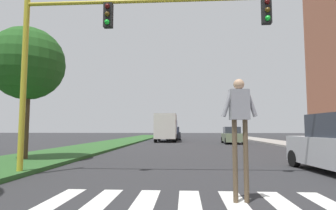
{
  "coord_description": "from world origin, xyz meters",
  "views": [
    {
      "loc": [
        -0.98,
        0.86,
        1.46
      ],
      "look_at": [
        -1.75,
        13.14,
        2.53
      ],
      "focal_mm": 29.48,
      "sensor_mm": 36.0,
      "label": 1
    }
  ],
  "objects_px": {
    "sedan_distant": "(173,134)",
    "sedan_far_horizon": "(169,133)",
    "pedestrian_performer": "(240,119)",
    "truck_box_delivery": "(166,127)",
    "traffic_light_gantry": "(107,38)",
    "tree_mid": "(27,64)",
    "sedan_midblock": "(232,136)"
  },
  "relations": [
    {
      "from": "tree_mid",
      "to": "sedan_midblock",
      "type": "height_order",
      "value": "tree_mid"
    },
    {
      "from": "sedan_midblock",
      "to": "pedestrian_performer",
      "type": "bearing_deg",
      "value": -99.07
    },
    {
      "from": "traffic_light_gantry",
      "to": "sedan_far_horizon",
      "type": "xyz_separation_m",
      "value": [
        -0.25,
        38.12,
        -3.56
      ]
    },
    {
      "from": "pedestrian_performer",
      "to": "truck_box_delivery",
      "type": "distance_m",
      "value": 26.19
    },
    {
      "from": "tree_mid",
      "to": "traffic_light_gantry",
      "type": "bearing_deg",
      "value": -36.4
    },
    {
      "from": "tree_mid",
      "to": "sedan_midblock",
      "type": "bearing_deg",
      "value": 53.62
    },
    {
      "from": "traffic_light_gantry",
      "to": "sedan_midblock",
      "type": "xyz_separation_m",
      "value": [
        7.13,
        19.49,
        -3.6
      ]
    },
    {
      "from": "sedan_distant",
      "to": "sedan_far_horizon",
      "type": "distance_m",
      "value": 9.13
    },
    {
      "from": "traffic_light_gantry",
      "to": "pedestrian_performer",
      "type": "height_order",
      "value": "traffic_light_gantry"
    },
    {
      "from": "traffic_light_gantry",
      "to": "sedan_far_horizon",
      "type": "distance_m",
      "value": 38.29
    },
    {
      "from": "tree_mid",
      "to": "truck_box_delivery",
      "type": "distance_m",
      "value": 20.6
    },
    {
      "from": "sedan_far_horizon",
      "to": "truck_box_delivery",
      "type": "height_order",
      "value": "truck_box_delivery"
    },
    {
      "from": "traffic_light_gantry",
      "to": "pedestrian_performer",
      "type": "relative_size",
      "value": 3.68
    },
    {
      "from": "traffic_light_gantry",
      "to": "sedan_distant",
      "type": "distance_m",
      "value": 29.28
    },
    {
      "from": "pedestrian_performer",
      "to": "sedan_midblock",
      "type": "distance_m",
      "value": 22.53
    },
    {
      "from": "traffic_light_gantry",
      "to": "pedestrian_performer",
      "type": "bearing_deg",
      "value": -37.41
    },
    {
      "from": "traffic_light_gantry",
      "to": "truck_box_delivery",
      "type": "xyz_separation_m",
      "value": [
        0.32,
        23.24,
        -2.74
      ]
    },
    {
      "from": "tree_mid",
      "to": "sedan_distant",
      "type": "distance_m",
      "value": 26.43
    },
    {
      "from": "tree_mid",
      "to": "sedan_distant",
      "type": "height_order",
      "value": "tree_mid"
    },
    {
      "from": "sedan_midblock",
      "to": "truck_box_delivery",
      "type": "height_order",
      "value": "truck_box_delivery"
    },
    {
      "from": "traffic_light_gantry",
      "to": "sedan_midblock",
      "type": "height_order",
      "value": "traffic_light_gantry"
    },
    {
      "from": "sedan_distant",
      "to": "truck_box_delivery",
      "type": "bearing_deg",
      "value": -94.72
    },
    {
      "from": "tree_mid",
      "to": "pedestrian_performer",
      "type": "relative_size",
      "value": 2.38
    },
    {
      "from": "tree_mid",
      "to": "sedan_distant",
      "type": "bearing_deg",
      "value": 77.91
    },
    {
      "from": "pedestrian_performer",
      "to": "truck_box_delivery",
      "type": "relative_size",
      "value": 0.4
    },
    {
      "from": "traffic_light_gantry",
      "to": "sedan_midblock",
      "type": "relative_size",
      "value": 2.27
    },
    {
      "from": "sedan_midblock",
      "to": "sedan_distant",
      "type": "bearing_deg",
      "value": 123.5
    },
    {
      "from": "traffic_light_gantry",
      "to": "truck_box_delivery",
      "type": "distance_m",
      "value": 23.41
    },
    {
      "from": "traffic_light_gantry",
      "to": "truck_box_delivery",
      "type": "relative_size",
      "value": 1.48
    },
    {
      "from": "pedestrian_performer",
      "to": "sedan_distant",
      "type": "relative_size",
      "value": 0.53
    },
    {
      "from": "tree_mid",
      "to": "sedan_midblock",
      "type": "relative_size",
      "value": 1.47
    },
    {
      "from": "tree_mid",
      "to": "sedan_far_horizon",
      "type": "xyz_separation_m",
      "value": [
        4.43,
        34.67,
        -3.59
      ]
    }
  ]
}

